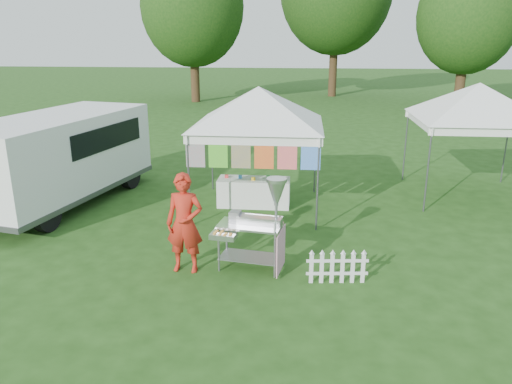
# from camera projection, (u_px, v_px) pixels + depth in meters

# --- Properties ---
(ground) EXTENTS (120.00, 120.00, 0.00)m
(ground) POSITION_uv_depth(u_px,v_px,m) (241.00, 269.00, 9.26)
(ground) COLOR #1E4213
(ground) RESTS_ON ground
(canopy_main) EXTENTS (4.24, 4.24, 3.45)m
(canopy_main) POSITION_uv_depth(u_px,v_px,m) (259.00, 87.00, 11.68)
(canopy_main) COLOR #59595E
(canopy_main) RESTS_ON ground
(canopy_right) EXTENTS (4.24, 4.24, 3.45)m
(canopy_right) POSITION_uv_depth(u_px,v_px,m) (480.00, 83.00, 12.60)
(canopy_right) COLOR #59595E
(canopy_right) RESTS_ON ground
(tree_left) EXTENTS (6.40, 6.40, 9.53)m
(tree_left) POSITION_uv_depth(u_px,v_px,m) (193.00, 7.00, 30.85)
(tree_left) COLOR #3A2515
(tree_left) RESTS_ON ground
(tree_right) EXTENTS (5.60, 5.60, 8.42)m
(tree_right) POSITION_uv_depth(u_px,v_px,m) (468.00, 16.00, 27.67)
(tree_right) COLOR #3A2515
(tree_right) RESTS_ON ground
(donut_cart) EXTENTS (1.37, 0.85, 1.76)m
(donut_cart) POSITION_uv_depth(u_px,v_px,m) (260.00, 217.00, 8.91)
(donut_cart) COLOR gray
(donut_cart) RESTS_ON ground
(vendor) EXTENTS (0.69, 0.46, 1.84)m
(vendor) POSITION_uv_depth(u_px,v_px,m) (185.00, 223.00, 8.94)
(vendor) COLOR red
(vendor) RESTS_ON ground
(cargo_van) EXTENTS (3.27, 5.76, 2.26)m
(cargo_van) POSITION_uv_depth(u_px,v_px,m) (62.00, 156.00, 12.65)
(cargo_van) COLOR silver
(cargo_van) RESTS_ON ground
(picket_fence) EXTENTS (1.08, 0.14, 0.56)m
(picket_fence) POSITION_uv_depth(u_px,v_px,m) (337.00, 268.00, 8.65)
(picket_fence) COLOR silver
(picket_fence) RESTS_ON ground
(display_table) EXTENTS (1.80, 0.70, 0.70)m
(display_table) POSITION_uv_depth(u_px,v_px,m) (254.00, 192.00, 12.62)
(display_table) COLOR white
(display_table) RESTS_ON ground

